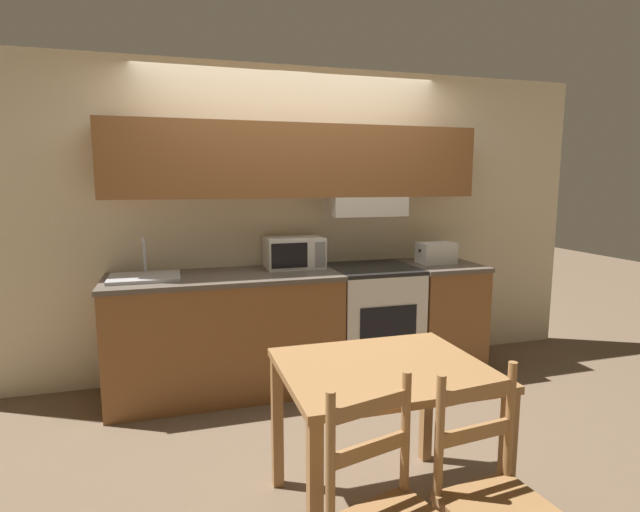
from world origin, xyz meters
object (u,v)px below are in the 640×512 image
at_px(stove_range, 372,321).
at_px(dining_table, 383,388).
at_px(toaster, 436,253).
at_px(sink_basin, 145,276).
at_px(microwave, 294,252).
at_px(chair_right_of_table, 496,502).

height_order(stove_range, dining_table, stove_range).
height_order(toaster, sink_basin, sink_basin).
height_order(microwave, dining_table, microwave).
xyz_separation_m(toaster, chair_right_of_table, (-1.04, -2.31, -0.59)).
xyz_separation_m(sink_basin, chair_right_of_table, (1.33, -2.30, -0.51)).
xyz_separation_m(microwave, sink_basin, (-1.15, -0.16, -0.11)).
distance_m(toaster, chair_right_of_table, 2.60).
height_order(stove_range, toaster, toaster).
relative_size(stove_range, chair_right_of_table, 1.01).
height_order(sink_basin, chair_right_of_table, sink_basin).
distance_m(dining_table, chair_right_of_table, 0.69).
bearing_deg(toaster, sink_basin, -179.65).
distance_m(stove_range, toaster, 0.81).
relative_size(stove_range, toaster, 2.95).
distance_m(microwave, dining_table, 1.88).
xyz_separation_m(sink_basin, dining_table, (1.14, -1.67, -0.29)).
relative_size(stove_range, dining_table, 0.96).
distance_m(microwave, sink_basin, 1.17).
bearing_deg(microwave, stove_range, -13.93).
xyz_separation_m(stove_range, dining_table, (-0.64, -1.68, 0.19)).
distance_m(sink_basin, chair_right_of_table, 2.70).
bearing_deg(toaster, microwave, 173.26).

